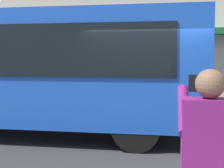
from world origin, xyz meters
The scene contains 3 objects.
ground_plane centered at (0.00, 0.00, 0.00)m, with size 60.00×60.00×0.00m, color #2B2B2D.
red_bus centered at (3.25, -0.44, 1.68)m, with size 9.05×2.54×3.08m.
pedestrian_photographer centered at (-0.71, 4.71, 1.14)m, with size 0.53×0.52×1.70m.
Camera 1 is at (-0.39, 7.15, 1.92)m, focal length 51.41 mm.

